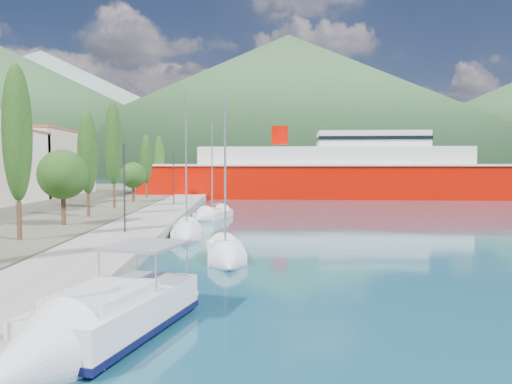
{
  "coord_description": "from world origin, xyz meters",
  "views": [
    {
      "loc": [
        -1.14,
        -21.1,
        5.34
      ],
      "look_at": [
        0.0,
        14.0,
        3.5
      ],
      "focal_mm": 35.0,
      "sensor_mm": 36.0,
      "label": 1
    }
  ],
  "objects": [
    {
      "name": "quay",
      "position": [
        -9.0,
        26.0,
        0.4
      ],
      "size": [
        5.0,
        88.0,
        0.8
      ],
      "primitive_type": "cube",
      "color": "gray",
      "rests_on": "ground"
    },
    {
      "name": "lamp_posts",
      "position": [
        -9.0,
        13.93,
        4.08
      ],
      "size": [
        0.15,
        48.59,
        6.06
      ],
      "color": "#2D2D33",
      "rests_on": "quay"
    },
    {
      "name": "ground",
      "position": [
        0.0,
        120.0,
        0.0
      ],
      "size": [
        1400.0,
        1400.0,
        0.0
      ],
      "primitive_type": "plane",
      "color": "navy"
    },
    {
      "name": "ferry",
      "position": [
        14.66,
        62.63,
        3.86
      ],
      "size": [
        64.92,
        19.78,
        12.69
      ],
      "color": "#C10B00",
      "rests_on": "ground"
    },
    {
      "name": "hills_far",
      "position": [
        138.59,
        618.73,
        77.39
      ],
      "size": [
        1480.0,
        900.0,
        180.0
      ],
      "color": "gray",
      "rests_on": "ground"
    },
    {
      "name": "sailboat_mid",
      "position": [
        -5.07,
        15.14,
        0.29
      ],
      "size": [
        2.78,
        8.27,
        11.7
      ],
      "color": "silver",
      "rests_on": "ground"
    },
    {
      "name": "sailboat_near",
      "position": [
        -1.87,
        6.09,
        0.28
      ],
      "size": [
        2.66,
        7.19,
        10.13
      ],
      "color": "silver",
      "rests_on": "ground"
    },
    {
      "name": "tree_row",
      "position": [
        -14.97,
        30.33,
        5.9
      ],
      "size": [
        3.88,
        65.09,
        11.71
      ],
      "color": "#47301E",
      "rests_on": "land_strip"
    },
    {
      "name": "motor_cruiser",
      "position": [
        -5.49,
        -6.95,
        0.56
      ],
      "size": [
        5.34,
        9.54,
        3.38
      ],
      "color": "#0B0D34",
      "rests_on": "ground"
    },
    {
      "name": "hills_near",
      "position": [
        98.04,
        372.5,
        49.18
      ],
      "size": [
        1010.0,
        520.0,
        115.0
      ],
      "color": "#30532D",
      "rests_on": "ground"
    },
    {
      "name": "sailboat_far",
      "position": [
        -4.42,
        28.4,
        0.3
      ],
      "size": [
        4.56,
        7.64,
        10.71
      ],
      "color": "silver",
      "rests_on": "ground"
    }
  ]
}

